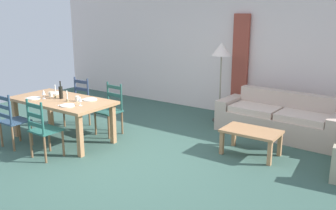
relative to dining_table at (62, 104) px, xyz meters
The scene contains 26 objects.
ground_plane 1.54m from the dining_table, ahead, with size 9.60×9.60×0.02m, color #37564C.
wall_far 3.72m from the dining_table, 67.75° to the left, with size 9.60×0.16×2.70m, color silver.
curtain_panel_left 3.80m from the dining_table, 59.32° to the left, with size 0.35×0.08×2.20m, color #984132.
dining_table is the anchor object (origin of this frame).
dining_chair_near_left 0.86m from the dining_table, 119.60° to the right, with size 0.43×0.41×0.96m.
dining_chair_near_right 0.87m from the dining_table, 60.28° to the right, with size 0.43×0.41×0.96m.
dining_chair_far_left 0.87m from the dining_table, 119.82° to the left, with size 0.43×0.41×0.96m.
dining_chair_far_right 0.89m from the dining_table, 57.22° to the left, with size 0.44×0.43×0.96m.
dinner_plate_near_left 0.52m from the dining_table, 150.95° to the right, with size 0.24×0.24×0.02m, color white.
fork_near_left 0.66m from the dining_table, 157.38° to the right, with size 0.02×0.17×0.01m, color silver.
dinner_plate_near_right 0.52m from the dining_table, 29.05° to the right, with size 0.24×0.24×0.02m, color white.
fork_near_right 0.40m from the dining_table, 39.81° to the right, with size 0.02×0.17×0.01m, color silver.
dinner_plate_far_left 0.52m from the dining_table, 150.95° to the left, with size 0.24×0.24×0.02m, color white.
fork_far_left 0.66m from the dining_table, 157.38° to the left, with size 0.02×0.17×0.01m, color silver.
dinner_plate_far_right 0.52m from the dining_table, 29.05° to the left, with size 0.24×0.24×0.02m, color white.
fork_far_right 0.40m from the dining_table, 39.81° to the left, with size 0.02×0.17×0.01m, color silver.
wine_bottle 0.21m from the dining_table, 145.60° to the left, with size 0.07×0.07×0.32m.
wine_glass_near_left 0.38m from the dining_table, 153.06° to the right, with size 0.06×0.06×0.16m.
wine_glass_near_right 0.65m from the dining_table, 10.93° to the right, with size 0.06×0.06×0.16m.
coffee_cup_primary 0.36m from the dining_table, 11.20° to the left, with size 0.07×0.07×0.09m, color silver.
coffee_cup_secondary 0.35m from the dining_table, behind, with size 0.07×0.07×0.09m, color silver.
candle_tall 0.24m from the dining_table, behind, with size 0.05×0.05×0.24m.
candle_short 0.25m from the dining_table, 11.31° to the right, with size 0.05×0.05×0.19m.
couch 3.99m from the dining_table, 38.08° to the left, with size 2.32×0.92×0.80m.
coffee_table 3.31m from the dining_table, 22.03° to the left, with size 0.90×0.56×0.42m.
standing_lamp 3.26m from the dining_table, 56.05° to the left, with size 0.40×0.40×1.64m.
Camera 1 is at (3.77, -4.23, 2.31)m, focal length 39.63 mm.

